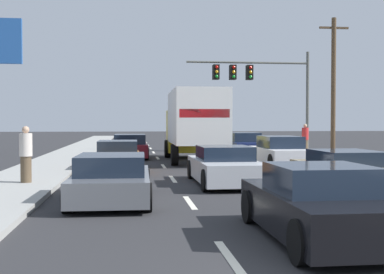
% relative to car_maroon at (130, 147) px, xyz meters
% --- Properties ---
extents(ground_plane, '(140.00, 140.00, 0.00)m').
position_rel_car_maroon_xyz_m(ground_plane, '(3.18, 3.10, -0.60)').
color(ground_plane, '#2B2B2D').
extents(sidewalk_right, '(2.65, 80.00, 0.14)m').
position_rel_car_maroon_xyz_m(sidewalk_right, '(9.75, -1.90, -0.53)').
color(sidewalk_right, '#9E9E99').
rests_on(sidewalk_right, ground_plane).
extents(sidewalk_left, '(2.65, 80.00, 0.14)m').
position_rel_car_maroon_xyz_m(sidewalk_left, '(-3.39, -1.90, -0.53)').
color(sidewalk_left, '#9E9E99').
rests_on(sidewalk_left, ground_plane).
extents(lane_markings, '(3.54, 52.00, 0.01)m').
position_rel_car_maroon_xyz_m(lane_markings, '(3.18, -0.28, -0.59)').
color(lane_markings, silver).
rests_on(lane_markings, ground_plane).
extents(car_maroon, '(1.96, 4.70, 1.29)m').
position_rel_car_maroon_xyz_m(car_maroon, '(0.00, 0.00, 0.00)').
color(car_maroon, maroon).
rests_on(car_maroon, ground_plane).
extents(car_orange, '(1.82, 4.52, 1.22)m').
position_rel_car_maroon_xyz_m(car_orange, '(-0.46, -7.36, -0.05)').
color(car_orange, orange).
rests_on(car_orange, ground_plane).
extents(car_gray, '(1.99, 4.29, 1.17)m').
position_rel_car_maroon_xyz_m(car_gray, '(-0.41, -14.88, -0.05)').
color(car_gray, slate).
rests_on(car_gray, ground_plane).
extents(box_truck, '(2.61, 7.89, 3.43)m').
position_rel_car_maroon_xyz_m(box_truck, '(3.14, -2.82, 1.36)').
color(box_truck, white).
rests_on(box_truck, ground_plane).
extents(car_silver, '(1.93, 4.38, 1.20)m').
position_rel_car_maroon_xyz_m(car_silver, '(2.98, -11.84, -0.05)').
color(car_silver, '#B7BABF').
rests_on(car_silver, ground_plane).
extents(car_black, '(1.84, 4.02, 1.26)m').
position_rel_car_maroon_xyz_m(car_black, '(3.17, -19.33, -0.03)').
color(car_black, black).
rests_on(car_black, ground_plane).
extents(car_navy, '(1.89, 4.42, 1.34)m').
position_rel_car_maroon_xyz_m(car_navy, '(6.49, 0.73, 0.01)').
color(car_navy, '#141E4C').
rests_on(car_navy, ground_plane).
extents(car_white, '(1.92, 4.34, 1.32)m').
position_rel_car_maroon_xyz_m(car_white, '(6.64, -5.68, 0.01)').
color(car_white, white).
rests_on(car_white, ground_plane).
extents(car_tan, '(2.03, 4.25, 1.12)m').
position_rel_car_maroon_xyz_m(car_tan, '(6.36, -13.10, -0.06)').
color(car_tan, tan).
rests_on(car_tan, ground_plane).
extents(traffic_signal_mast, '(8.17, 0.69, 6.58)m').
position_rel_car_maroon_xyz_m(traffic_signal_mast, '(7.95, 4.78, 4.22)').
color(traffic_signal_mast, '#595B56').
rests_on(traffic_signal_mast, ground_plane).
extents(utility_pole_mid, '(1.80, 0.28, 8.20)m').
position_rel_car_maroon_xyz_m(utility_pole_mid, '(12.18, 1.72, 3.64)').
color(utility_pole_mid, brown).
rests_on(utility_pole_mid, ground_plane).
extents(pedestrian_near_corner, '(0.38, 0.38, 1.69)m').
position_rel_car_maroon_xyz_m(pedestrian_near_corner, '(-3.07, -11.80, 0.39)').
color(pedestrian_near_corner, brown).
rests_on(pedestrian_near_corner, sidewalk_left).
extents(pedestrian_mid_block, '(0.38, 0.38, 1.70)m').
position_rel_car_maroon_xyz_m(pedestrian_mid_block, '(9.93, 0.30, 0.39)').
color(pedestrian_mid_block, brown).
rests_on(pedestrian_mid_block, sidewalk_right).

